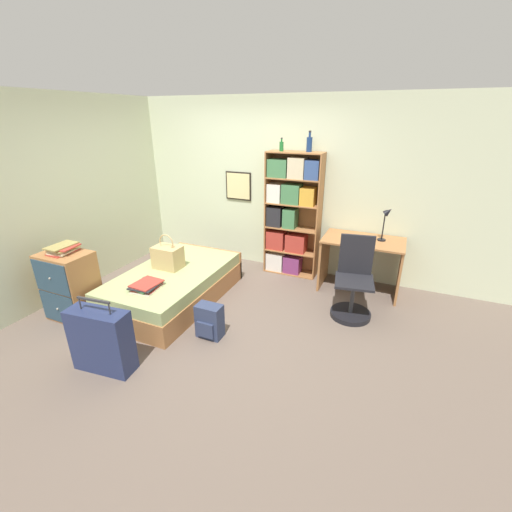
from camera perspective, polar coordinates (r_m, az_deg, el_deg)
The scene contains 16 objects.
ground_plane at distance 4.51m, azimuth -6.99°, elevation -8.69°, with size 14.00×14.00×0.00m, color #66564C.
wall_back at distance 5.45m, azimuth 1.29°, elevation 11.68°, with size 10.00×0.09×2.60m.
wall_left at distance 5.36m, azimuth -27.56°, elevation 8.99°, with size 0.06×10.00×2.60m.
bed at distance 4.72m, azimuth -13.36°, elevation -4.69°, with size 1.09×1.88×0.43m.
handbag at distance 4.67m, azimuth -14.49°, elevation -0.14°, with size 0.36×0.25×0.47m.
book_stack_on_bed at distance 4.23m, azimuth -17.78°, elevation -4.75°, with size 0.33×0.38×0.07m.
suitcase at distance 3.68m, azimuth -24.34°, elevation -12.70°, with size 0.62×0.29×0.77m.
dresser at distance 4.69m, azimuth -28.55°, elevation -4.38°, with size 0.58×0.45×0.83m.
magazine_pile_on_dresser at distance 4.57m, azimuth -29.50°, elevation 1.09°, with size 0.32×0.34×0.09m.
bookcase at distance 5.17m, azimuth 5.61°, elevation 6.90°, with size 0.81×0.30×1.85m.
bottle_green at distance 5.03m, azimuth 4.27°, elevation 17.81°, with size 0.06×0.06×0.18m.
bottle_brown at distance 4.98m, azimuth 8.88°, elevation 17.99°, with size 0.08×0.08×0.28m.
desk at distance 4.94m, azimuth 17.19°, elevation 0.01°, with size 1.07×0.64×0.76m.
desk_lamp at distance 4.81m, azimuth 20.96°, elevation 6.01°, with size 0.16×0.11×0.47m.
desk_chair at distance 4.37m, azimuth 15.81°, elevation -5.63°, with size 0.52×0.52×1.00m.
backpack at distance 3.91m, azimuth -7.77°, elevation -10.74°, with size 0.29×0.20×0.39m.
Camera 1 is at (2.02, -3.29, 2.32)m, focal length 24.00 mm.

